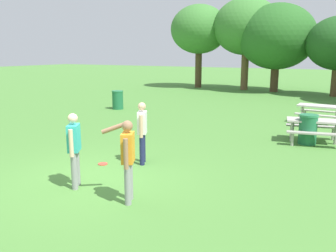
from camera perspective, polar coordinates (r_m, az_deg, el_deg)
ground_plane at (r=8.46m, az=-12.39°, el=-8.49°), size 120.00×120.00×0.00m
person_thrower at (r=9.20m, az=-4.20°, el=-0.46°), size 0.37×0.56×1.64m
person_catcher at (r=6.84m, az=-6.60°, el=-4.70°), size 0.82×0.56×1.64m
person_bystander at (r=7.82m, az=-14.95°, el=-3.07°), size 0.38×0.54×1.64m
frisbee at (r=9.50m, az=-10.52°, el=-6.06°), size 0.25×0.25×0.03m
picnic_table_near at (r=12.34m, az=22.60°, el=0.01°), size 1.95×1.73×0.77m
picnic_table_far at (r=15.77m, az=23.35°, el=2.36°), size 1.78×1.51×0.77m
trash_can_beside_table at (r=12.14m, az=21.72°, el=-0.49°), size 0.59×0.59×0.96m
trash_can_further_along at (r=18.45m, az=-8.15°, el=4.21°), size 0.59×0.59×0.96m
tree_tall_left at (r=29.80m, az=5.06°, el=15.28°), size 4.62×4.62×6.70m
tree_broad_center at (r=28.52m, az=12.61°, el=15.40°), size 5.07×5.07×6.98m
tree_far_right at (r=27.50m, az=17.24°, el=13.63°), size 5.55×5.55×6.37m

